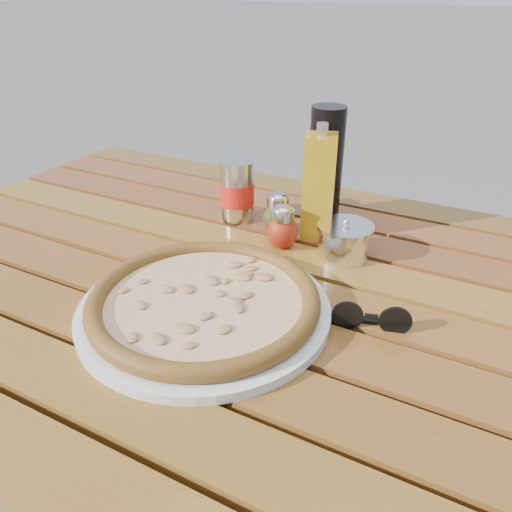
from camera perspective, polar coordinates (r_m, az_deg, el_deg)
The scene contains 10 objects.
table at distance 0.85m, azimuth -0.64°, elevation -6.87°, with size 1.40×0.90×0.75m.
plate at distance 0.72m, azimuth -5.90°, elevation -6.06°, with size 0.36×0.36×0.01m, color silver.
pizza at distance 0.71m, azimuth -5.97°, elevation -5.02°, with size 0.34×0.34×0.03m.
pepper_shaker at distance 0.88m, azimuth 3.06°, elevation 3.28°, with size 0.07×0.07×0.08m.
oregano_shaker at distance 0.93m, azimuth 2.49°, elevation 4.83°, with size 0.07×0.07×0.08m.
dark_bottle at distance 0.98m, azimuth 7.95°, elevation 10.29°, with size 0.07×0.07×0.22m, color black.
soda_can at distance 0.98m, azimuth -2.17°, elevation 7.40°, with size 0.08×0.08×0.12m.
olive_oil_cruet at distance 0.90m, azimuth 7.17°, elevation 7.85°, with size 0.07×0.07×0.21m.
parmesan_tin at distance 0.86m, azimuth 10.07°, elevation 1.78°, with size 0.13×0.13×0.07m.
sunglasses at distance 0.70m, azimuth 13.01°, elevation -6.96°, with size 0.11×0.05×0.04m.
Camera 1 is at (0.33, -0.60, 1.17)m, focal length 35.00 mm.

